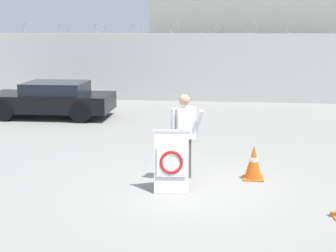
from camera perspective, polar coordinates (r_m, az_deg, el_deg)
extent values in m
plane|color=gray|center=(9.31, 3.19, -7.62)|extent=(90.00, 90.00, 0.00)
cube|color=silver|center=(19.98, 5.35, 7.08)|extent=(36.00, 0.30, 2.84)
torus|color=gray|center=(21.66, -16.67, 11.36)|extent=(0.47, 0.03, 0.47)
torus|color=gray|center=(21.08, -12.60, 11.57)|extent=(0.47, 0.03, 0.47)
torus|color=gray|center=(20.61, -8.31, 11.73)|extent=(0.47, 0.03, 0.47)
torus|color=gray|center=(20.25, -3.84, 11.82)|extent=(0.47, 0.03, 0.47)
torus|color=gray|center=(20.02, 0.77, 11.84)|extent=(0.47, 0.03, 0.47)
torus|color=gray|center=(19.91, 5.45, 11.79)|extent=(0.47, 0.03, 0.47)
torus|color=gray|center=(19.93, 10.15, 11.66)|extent=(0.47, 0.03, 0.47)
torus|color=gray|center=(20.08, 14.80, 11.45)|extent=(0.47, 0.03, 0.47)
torus|color=gray|center=(20.36, 19.35, 11.18)|extent=(0.47, 0.03, 0.47)
cube|color=beige|center=(24.77, 9.85, 11.48)|extent=(9.33, 6.41, 5.93)
cube|color=white|center=(9.00, 0.41, -4.50)|extent=(0.69, 0.43, 1.14)
cube|color=white|center=(9.32, 0.44, -3.92)|extent=(0.69, 0.43, 1.14)
cube|color=white|center=(9.01, 0.43, -0.63)|extent=(0.70, 0.13, 0.05)
cube|color=white|center=(8.96, 0.41, -4.43)|extent=(0.57, 0.23, 0.54)
torus|color=red|center=(8.95, 0.41, -4.45)|extent=(0.46, 0.22, 0.45)
cylinder|color=#514C42|center=(9.75, 1.53, -4.06)|extent=(0.15, 0.15, 0.85)
cylinder|color=#514C42|center=(9.84, 2.42, -3.91)|extent=(0.15, 0.15, 0.85)
cube|color=silver|center=(9.62, 2.01, 0.34)|extent=(0.49, 0.44, 0.66)
sphere|color=tan|center=(9.53, 2.03, 3.19)|extent=(0.23, 0.23, 0.23)
cylinder|color=silver|center=(9.47, 0.62, 0.25)|extent=(0.09, 0.09, 0.62)
cylinder|color=silver|center=(9.68, 3.68, 0.33)|extent=(0.28, 0.33, 0.60)
cube|color=orange|center=(10.03, 10.32, -6.25)|extent=(0.42, 0.42, 0.03)
cone|color=orange|center=(9.93, 10.40, -4.25)|extent=(0.36, 0.36, 0.70)
cylinder|color=white|center=(9.92, 10.41, -4.06)|extent=(0.18, 0.18, 0.10)
cylinder|color=black|center=(16.66, -19.42, 1.77)|extent=(0.72, 0.21, 0.71)
cylinder|color=black|center=(18.23, -17.11, 2.76)|extent=(0.72, 0.21, 0.71)
cylinder|color=black|center=(15.71, -10.58, 1.67)|extent=(0.72, 0.21, 0.71)
cylinder|color=black|center=(17.37, -8.97, 2.71)|extent=(0.72, 0.21, 0.71)
cube|color=black|center=(16.91, -14.12, 2.87)|extent=(4.33, 1.94, 0.58)
cube|color=black|center=(16.77, -13.51, 4.54)|extent=(2.09, 1.71, 0.41)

